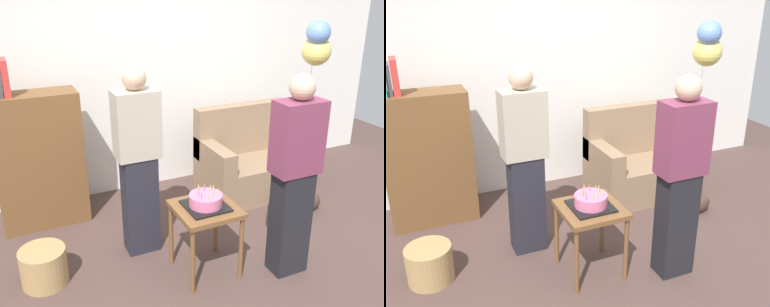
# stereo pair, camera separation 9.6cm
# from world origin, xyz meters

# --- Properties ---
(ground_plane) EXTENTS (8.00, 8.00, 0.00)m
(ground_plane) POSITION_xyz_m (0.00, 0.00, 0.00)
(ground_plane) COLOR #4C3833
(wall_back) EXTENTS (6.00, 0.10, 2.70)m
(wall_back) POSITION_xyz_m (0.00, 2.05, 1.35)
(wall_back) COLOR silver
(wall_back) RESTS_ON ground_plane
(couch) EXTENTS (1.10, 0.70, 0.96)m
(couch) POSITION_xyz_m (0.84, 1.36, 0.34)
(couch) COLOR #8C7054
(couch) RESTS_ON ground_plane
(bookshelf) EXTENTS (0.80, 0.36, 1.62)m
(bookshelf) POSITION_xyz_m (-1.33, 1.62, 0.67)
(bookshelf) COLOR brown
(bookshelf) RESTS_ON ground_plane
(side_table) EXTENTS (0.48, 0.48, 0.59)m
(side_table) POSITION_xyz_m (-0.26, 0.25, 0.50)
(side_table) COLOR brown
(side_table) RESTS_ON ground_plane
(birthday_cake) EXTENTS (0.32, 0.32, 0.17)m
(birthday_cake) POSITION_xyz_m (-0.26, 0.25, 0.64)
(birthday_cake) COLOR black
(birthday_cake) RESTS_ON side_table
(person_blowing_candles) EXTENTS (0.36, 0.22, 1.63)m
(person_blowing_candles) POSITION_xyz_m (-0.62, 0.78, 0.83)
(person_blowing_candles) COLOR #23232D
(person_blowing_candles) RESTS_ON ground_plane
(person_holding_cake) EXTENTS (0.36, 0.22, 1.63)m
(person_holding_cake) POSITION_xyz_m (0.36, -0.01, 0.83)
(person_holding_cake) COLOR black
(person_holding_cake) RESTS_ON ground_plane
(wicker_basket) EXTENTS (0.36, 0.36, 0.30)m
(wicker_basket) POSITION_xyz_m (-1.48, 0.64, 0.15)
(wicker_basket) COLOR #A88451
(wicker_basket) RESTS_ON ground_plane
(handbag) EXTENTS (0.28, 0.14, 0.20)m
(handbag) POSITION_xyz_m (1.15, 0.68, 0.10)
(handbag) COLOR #473328
(handbag) RESTS_ON ground_plane
(balloon_bunch) EXTENTS (0.31, 0.32, 1.86)m
(balloon_bunch) POSITION_xyz_m (1.47, 1.17, 1.61)
(balloon_bunch) COLOR silver
(balloon_bunch) RESTS_ON ground_plane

